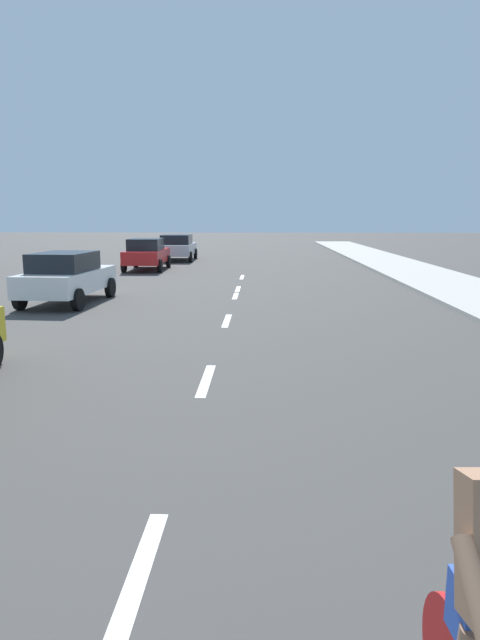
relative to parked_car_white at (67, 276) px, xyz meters
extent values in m
plane|color=#423F3D|center=(5.08, -0.40, -0.84)|extent=(160.00, 160.00, 0.00)
cube|color=white|center=(5.08, -13.00, -0.83)|extent=(0.16, 1.80, 0.01)
cube|color=white|center=(5.08, -7.98, -0.83)|extent=(0.16, 1.80, 0.01)
cube|color=white|center=(5.08, -2.73, -0.83)|extent=(0.16, 1.80, 0.01)
cube|color=white|center=(5.08, 1.89, -0.83)|extent=(0.16, 1.80, 0.01)
cube|color=white|center=(5.08, 3.52, -0.83)|extent=(0.16, 1.80, 0.01)
cube|color=white|center=(5.08, 7.71, -0.83)|extent=(0.16, 1.80, 0.01)
cylinder|color=black|center=(6.98, -14.35, -0.09)|extent=(0.03, 0.03, 0.48)
cube|color=white|center=(0.00, 0.06, -0.15)|extent=(1.95, 4.18, 0.64)
cube|color=black|center=(-0.01, -0.15, 0.45)|extent=(1.63, 2.21, 0.56)
cylinder|color=black|center=(-0.77, 1.49, -0.52)|extent=(0.22, 0.65, 0.64)
cylinder|color=black|center=(0.94, 1.39, -0.52)|extent=(0.22, 0.65, 0.64)
cylinder|color=black|center=(-0.94, -1.28, -0.52)|extent=(0.22, 0.65, 0.64)
cylinder|color=black|center=(0.78, -1.38, -0.52)|extent=(0.22, 0.65, 0.64)
cube|color=red|center=(0.18, 10.97, -0.15)|extent=(1.82, 4.15, 0.64)
cube|color=black|center=(0.19, 10.77, 0.45)|extent=(1.57, 2.17, 0.56)
cylinder|color=black|center=(-0.71, 12.35, -0.52)|extent=(0.19, 0.64, 0.64)
cylinder|color=black|center=(1.01, 12.39, -0.52)|extent=(0.19, 0.64, 0.64)
cylinder|color=black|center=(-0.65, 9.55, -0.52)|extent=(0.19, 0.64, 0.64)
cylinder|color=black|center=(1.08, 9.59, -0.52)|extent=(0.19, 0.64, 0.64)
cube|color=#B7BABF|center=(0.76, 17.23, -0.15)|extent=(2.03, 4.61, 0.64)
cube|color=black|center=(0.76, 17.01, 0.45)|extent=(1.74, 2.41, 0.56)
cylinder|color=black|center=(-0.24, 18.76, -0.52)|extent=(0.20, 0.64, 0.64)
cylinder|color=black|center=(1.68, 18.81, -0.52)|extent=(0.20, 0.64, 0.64)
cylinder|color=black|center=(-0.16, 15.66, -0.52)|extent=(0.20, 0.64, 0.64)
cylinder|color=black|center=(1.75, 15.71, -0.52)|extent=(0.20, 0.64, 0.64)
camera|label=1|loc=(5.99, -16.57, 1.77)|focal=30.95mm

